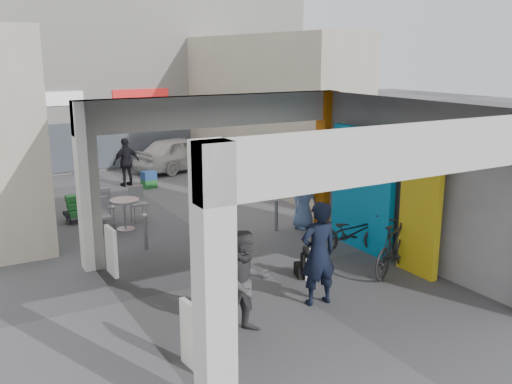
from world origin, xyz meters
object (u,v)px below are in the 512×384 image
cafe_set (117,215)px  bicycle_rear (393,248)px  man_elderly (304,199)px  border_collie (305,264)px  man_crates (126,162)px  man_back_turned (246,283)px  white_van (181,153)px  bicycle_front (351,233)px  produce_stand (85,211)px  man_with_dog (318,253)px

cafe_set → bicycle_rear: bearing=-55.7°
man_elderly → bicycle_rear: man_elderly is taller
border_collie → bicycle_rear: bicycle_rear is taller
man_crates → border_collie: bearing=80.8°
cafe_set → man_back_turned: man_back_turned is taller
man_crates → man_back_turned: bearing=69.4°
white_van → bicycle_front: bearing=161.0°
man_back_turned → white_van: bearing=69.1°
bicycle_rear → produce_stand: bearing=7.6°
cafe_set → man_with_dog: 6.63m
man_crates → white_van: 3.19m
cafe_set → man_with_dog: (1.82, -6.35, 0.62)m
border_collie → man_crates: 9.78m
bicycle_rear → border_collie: bearing=43.4°
man_with_dog → bicycle_rear: size_ratio=1.06×
man_with_dog → man_crates: 10.84m
produce_stand → bicycle_front: 7.24m
produce_stand → bicycle_front: bearing=-25.7°
produce_stand → man_crates: (2.24, 3.46, 0.54)m
man_crates → white_van: size_ratio=0.43×
man_crates → bicycle_rear: (2.38, -10.39, -0.28)m
man_elderly → bicycle_front: size_ratio=0.85×
man_with_dog → man_back_turned: (-1.66, -0.36, -0.09)m
white_van → man_crates: bearing=105.0°
bicycle_front → bicycle_rear: (0.00, -1.36, 0.06)m
man_back_turned → bicycle_rear: man_back_turned is taller
produce_stand → bicycle_front: size_ratio=0.58×
produce_stand → white_van: 7.14m
produce_stand → bicycle_rear: (4.61, -6.93, 0.26)m
bicycle_rear → man_elderly: bearing=-28.7°
cafe_set → produce_stand: (-0.59, 1.03, -0.06)m
produce_stand → man_elderly: 5.92m
bicycle_front → produce_stand: bearing=63.6°
bicycle_front → bicycle_rear: bicycle_rear is taller
bicycle_rear → bicycle_front: bearing=-26.0°
man_back_turned → man_elderly: man_back_turned is taller
border_collie → man_elderly: 3.43m
cafe_set → man_elderly: (4.18, -2.43, 0.44)m
produce_stand → man_with_dog: 7.79m
cafe_set → man_with_dog: man_with_dog is taller
border_collie → man_elderly: (1.89, 2.82, 0.49)m
produce_stand → man_with_dog: man_with_dog is taller
man_elderly → cafe_set: bearing=139.5°
cafe_set → produce_stand: size_ratio=1.48×
white_van → bicycle_rear: bearing=161.2°
man_crates → bicycle_front: 9.34m
border_collie → man_with_dog: 1.37m
border_collie → white_van: bearing=95.8°
cafe_set → border_collie: size_ratio=2.18×
man_elderly → man_crates: bearing=99.8°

